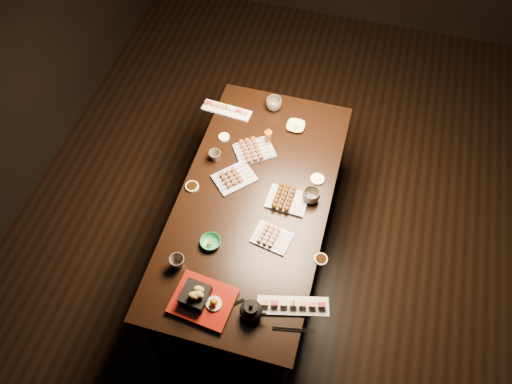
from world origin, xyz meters
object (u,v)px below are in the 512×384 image
at_px(teacup_far_left, 215,156).
at_px(teapot, 251,310).
at_px(tempura_tray, 202,297).
at_px(teacup_far_right, 274,104).
at_px(edamame_bowl_green, 211,242).
at_px(sushi_platter_near, 293,305).
at_px(yakitori_plate_center, 234,176).
at_px(teacup_near_left, 177,262).
at_px(yakitori_plate_right, 272,236).
at_px(dining_table, 254,231).
at_px(edamame_bowl_cream, 296,126).
at_px(sushi_platter_far, 227,109).
at_px(yakitori_plate_left, 254,149).
at_px(condiment_bottle, 268,136).
at_px(teacup_mid_right, 311,196).

relative_size(teacup_far_left, teapot, 0.53).
relative_size(tempura_tray, teacup_far_right, 2.93).
bearing_deg(edamame_bowl_green, sushi_platter_near, -23.88).
bearing_deg(yakitori_plate_center, teacup_far_right, 36.02).
bearing_deg(teacup_far_left, teapot, -61.52).
bearing_deg(teacup_near_left, yakitori_plate_right, 33.26).
distance_m(sushi_platter_near, teapot, 0.23).
distance_m(dining_table, yakitori_plate_right, 0.49).
bearing_deg(yakitori_plate_right, edamame_bowl_cream, 104.30).
bearing_deg(teacup_near_left, teacup_far_right, 80.34).
relative_size(sushi_platter_far, edamame_bowl_green, 2.91).
xyz_separation_m(yakitori_plate_left, edamame_bowl_green, (-0.06, -0.71, -0.01)).
height_order(yakitori_plate_center, edamame_bowl_green, yakitori_plate_center).
distance_m(dining_table, tempura_tray, 0.82).
height_order(sushi_platter_far, teacup_near_left, teacup_near_left).
bearing_deg(teacup_far_left, edamame_bowl_green, -74.30).
height_order(yakitori_plate_center, edamame_bowl_cream, yakitori_plate_center).
height_order(dining_table, condiment_bottle, condiment_bottle).
distance_m(yakitori_plate_left, teacup_far_left, 0.26).
distance_m(dining_table, teacup_far_left, 0.57).
xyz_separation_m(yakitori_plate_left, edamame_bowl_cream, (0.21, 0.27, -0.02)).
height_order(edamame_bowl_cream, teacup_near_left, teacup_near_left).
distance_m(yakitori_plate_left, edamame_bowl_cream, 0.34).
distance_m(yakitori_plate_center, yakitori_plate_right, 0.48).
relative_size(yakitori_plate_right, teacup_far_right, 1.96).
bearing_deg(teacup_near_left, edamame_bowl_cream, 70.73).
distance_m(teapot, condiment_bottle, 1.16).
bearing_deg(edamame_bowl_green, condiment_bottle, 81.02).
height_order(sushi_platter_near, tempura_tray, tempura_tray).
height_order(yakitori_plate_right, teapot, teapot).
xyz_separation_m(dining_table, teacup_near_left, (-0.29, -0.52, 0.41)).
height_order(edamame_bowl_cream, teacup_mid_right, teacup_mid_right).
distance_m(yakitori_plate_right, teacup_far_left, 0.67).
bearing_deg(teacup_near_left, teapot, -19.01).
height_order(dining_table, teacup_near_left, teacup_near_left).
bearing_deg(teacup_near_left, sushi_platter_far, 94.15).
bearing_deg(edamame_bowl_green, dining_table, 65.73).
bearing_deg(yakitori_plate_left, sushi_platter_far, 99.54).
bearing_deg(sushi_platter_near, tempura_tray, 178.77).
xyz_separation_m(sushi_platter_near, yakitori_plate_right, (-0.21, 0.36, 0.00)).
relative_size(edamame_bowl_green, tempura_tray, 0.37).
bearing_deg(dining_table, condiment_bottle, 81.58).
height_order(teacup_mid_right, condiment_bottle, condiment_bottle).
relative_size(dining_table, edamame_bowl_cream, 14.96).
distance_m(sushi_platter_near, teacup_near_left, 0.67).
distance_m(edamame_bowl_green, teacup_far_left, 0.61).
relative_size(tempura_tray, teacup_mid_right, 3.02).
bearing_deg(dining_table, teapot, -87.70).
distance_m(tempura_tray, teacup_far_left, 0.95).
height_order(yakitori_plate_left, teapot, teapot).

